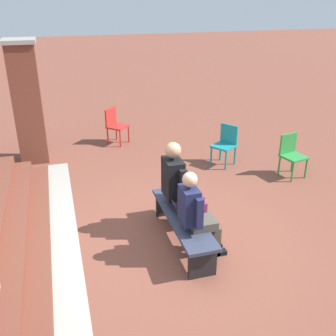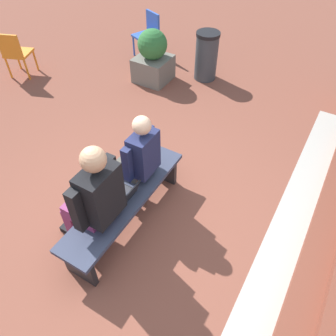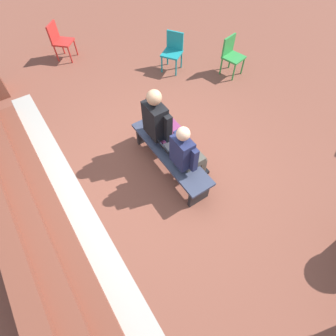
{
  "view_description": "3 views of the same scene",
  "coord_description": "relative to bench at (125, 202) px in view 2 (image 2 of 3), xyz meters",
  "views": [
    {
      "loc": [
        -4.68,
        1.38,
        3.37
      ],
      "look_at": [
        0.32,
        -0.09,
        1.01
      ],
      "focal_mm": 42.0,
      "sensor_mm": 36.0,
      "label": 1
    },
    {
      "loc": [
        1.61,
        1.38,
        3.18
      ],
      "look_at": [
        -0.59,
        0.09,
        0.61
      ],
      "focal_mm": 35.0,
      "sensor_mm": 36.0,
      "label": 2
    },
    {
      "loc": [
        -2.38,
        1.38,
        3.74
      ],
      "look_at": [
        -0.58,
        0.17,
        0.78
      ],
      "focal_mm": 28.0,
      "sensor_mm": 36.0,
      "label": 3
    }
  ],
  "objects": [
    {
      "name": "person_adult",
      "position": [
        0.36,
        -0.07,
        0.4
      ],
      "size": [
        0.6,
        0.75,
        1.43
      ],
      "color": "#7F2D5B",
      "rests_on": "ground"
    },
    {
      "name": "plastic_chair_far_left",
      "position": [
        -3.68,
        -2.07,
        0.13
      ],
      "size": [
        0.55,
        0.55,
        0.84
      ],
      "color": "#2D56B7",
      "rests_on": "ground"
    },
    {
      "name": "litter_bin",
      "position": [
        -3.43,
        -0.67,
        0.08
      ],
      "size": [
        0.42,
        0.42,
        0.86
      ],
      "color": "#383D42",
      "rests_on": "ground"
    },
    {
      "name": "planter",
      "position": [
        -2.88,
        -1.46,
        0.08
      ],
      "size": [
        0.6,
        0.6,
        0.94
      ],
      "color": "#6B665B",
      "rests_on": "ground"
    },
    {
      "name": "concrete_strip",
      "position": [
        -0.0,
        1.66,
        -0.35
      ],
      "size": [
        6.87,
        0.4,
        0.01
      ],
      "primitive_type": "cube",
      "color": "#A8A399",
      "rests_on": "ground"
    },
    {
      "name": "person_student",
      "position": [
        -0.36,
        -0.06,
        0.34
      ],
      "size": [
        0.51,
        0.64,
        1.29
      ],
      "color": "#4C473D",
      "rests_on": "ground"
    },
    {
      "name": "plastic_chair_by_pillar",
      "position": [
        -1.75,
        -3.67,
        0.13
      ],
      "size": [
        0.54,
        0.54,
        0.84
      ],
      "color": "orange",
      "rests_on": "ground"
    },
    {
      "name": "laptop",
      "position": [
        0.02,
        0.01,
        0.15
      ],
      "size": [
        0.32,
        0.29,
        0.21
      ],
      "color": "black",
      "rests_on": "bench"
    },
    {
      "name": "ground_plane",
      "position": [
        0.12,
        0.18,
        -0.35
      ],
      "size": [
        60.0,
        60.0,
        0.0
      ],
      "primitive_type": "plane",
      "color": "brown"
    },
    {
      "name": "bench",
      "position": [
        0.0,
        0.0,
        0.0
      ],
      "size": [
        1.8,
        0.44,
        0.45
      ],
      "color": "#33384C",
      "rests_on": "ground"
    }
  ]
}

